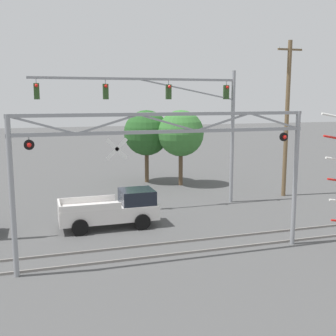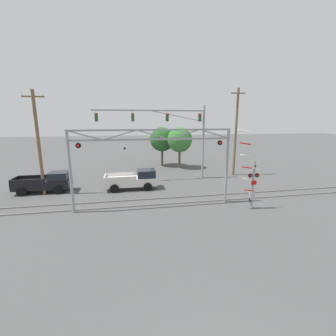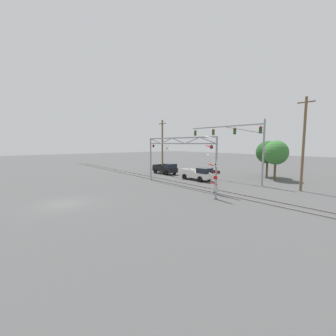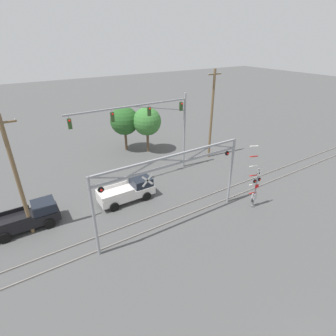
# 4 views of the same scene
# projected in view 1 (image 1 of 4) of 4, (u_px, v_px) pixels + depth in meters

# --- Properties ---
(rail_track_near) EXTENTS (80.00, 0.08, 0.10)m
(rail_track_near) POSITION_uv_depth(u_px,v_px,m) (166.00, 255.00, 18.14)
(rail_track_near) COLOR gray
(rail_track_near) RESTS_ON ground_plane
(rail_track_far) EXTENTS (80.00, 0.08, 0.10)m
(rail_track_far) POSITION_uv_depth(u_px,v_px,m) (157.00, 244.00, 19.49)
(rail_track_far) COLOR gray
(rail_track_far) RESTS_ON ground_plane
(crossing_gantry) EXTENTS (12.36, 0.26, 6.17)m
(crossing_gantry) POSITION_uv_depth(u_px,v_px,m) (168.00, 154.00, 17.14)
(crossing_gantry) COLOR gray
(crossing_gantry) RESTS_ON ground_plane
(traffic_signal_span) EXTENTS (12.47, 0.39, 8.44)m
(traffic_signal_span) POSITION_uv_depth(u_px,v_px,m) (185.00, 111.00, 25.68)
(traffic_signal_span) COLOR gray
(traffic_signal_span) RESTS_ON ground_plane
(pickup_truck_lead) EXTENTS (5.12, 2.15, 1.93)m
(pickup_truck_lead) POSITION_uv_depth(u_px,v_px,m) (114.00, 209.00, 22.18)
(pickup_truck_lead) COLOR silver
(pickup_truck_lead) RESTS_ON ground_plane
(utility_pole_right) EXTENTS (1.80, 0.28, 10.52)m
(utility_pole_right) POSITION_uv_depth(u_px,v_px,m) (287.00, 118.00, 28.56)
(utility_pole_right) COLOR brown
(utility_pole_right) RESTS_ON ground_plane
(background_tree_beyond_span) EXTENTS (3.62, 3.62, 5.81)m
(background_tree_beyond_span) POSITION_uv_depth(u_px,v_px,m) (147.00, 133.00, 33.56)
(background_tree_beyond_span) COLOR brown
(background_tree_beyond_span) RESTS_ON ground_plane
(background_tree_far_left_verge) EXTENTS (3.56, 3.56, 5.85)m
(background_tree_far_left_verge) POSITION_uv_depth(u_px,v_px,m) (181.00, 133.00, 32.37)
(background_tree_far_left_verge) COLOR brown
(background_tree_far_left_verge) RESTS_ON ground_plane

